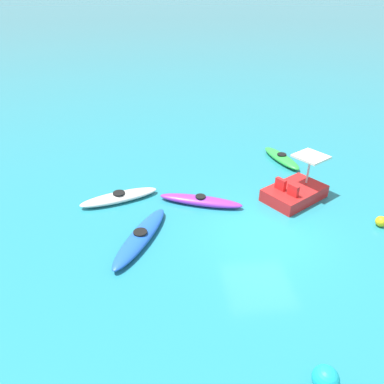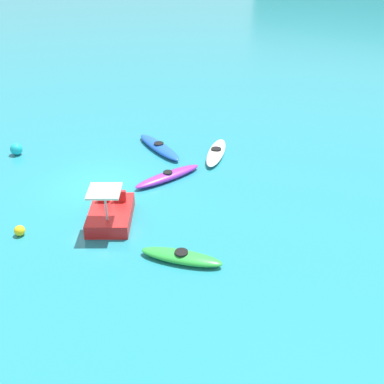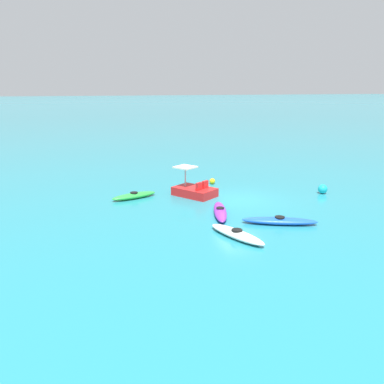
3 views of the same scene
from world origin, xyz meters
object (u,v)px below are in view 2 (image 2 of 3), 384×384
object	(u,v)px
kayak_purple	(168,176)
buoy_yellow	(20,231)
kayak_white	(216,152)
pedal_boat_red	(110,213)
buoy_cyan	(16,149)
kayak_blue	(159,147)
kayak_green	(181,257)

from	to	relation	value
kayak_purple	buoy_yellow	world-z (taller)	buoy_yellow
kayak_white	pedal_boat_red	xyz separation A→B (m)	(-0.60, -6.88, 0.17)
kayak_purple	buoy_cyan	xyz separation A→B (m)	(-7.44, -1.62, 0.12)
kayak_blue	kayak_white	bearing A→B (deg)	18.25
kayak_blue	buoy_cyan	distance (m)	6.66
kayak_blue	buoy_cyan	xyz separation A→B (m)	(-5.41, -3.88, 0.12)
kayak_white	kayak_blue	xyz separation A→B (m)	(-2.64, -0.87, -0.00)
pedal_boat_red	buoy_yellow	xyz separation A→B (m)	(-2.13, -2.35, -0.15)
pedal_boat_red	buoy_yellow	distance (m)	3.17
kayak_blue	buoy_yellow	xyz separation A→B (m)	(-0.09, -8.36, 0.03)
kayak_green	kayak_white	distance (m)	8.05
kayak_green	kayak_purple	world-z (taller)	same
kayak_white	buoy_cyan	bearing A→B (deg)	-149.44
kayak_purple	pedal_boat_red	world-z (taller)	pedal_boat_red
kayak_purple	buoy_yellow	distance (m)	6.46
pedal_boat_red	buoy_yellow	bearing A→B (deg)	-132.13
kayak_purple	buoy_cyan	world-z (taller)	buoy_cyan
kayak_purple	buoy_yellow	size ratio (longest dim) A/B	8.64
buoy_cyan	buoy_yellow	bearing A→B (deg)	-40.06
kayak_green	kayak_purple	bearing A→B (deg)	128.30
kayak_green	buoy_cyan	size ratio (longest dim) A/B	5.01
pedal_boat_red	kayak_blue	bearing A→B (deg)	108.75
kayak_blue	pedal_boat_red	size ratio (longest dim) A/B	1.22
kayak_white	kayak_purple	bearing A→B (deg)	-101.02
buoy_cyan	buoy_yellow	world-z (taller)	buoy_cyan
kayak_purple	kayak_blue	bearing A→B (deg)	131.89
kayak_white	kayak_blue	world-z (taller)	same
kayak_white	kayak_blue	distance (m)	2.78
kayak_green	buoy_cyan	xyz separation A→B (m)	(-10.91, 2.77, 0.12)
kayak_green	buoy_cyan	bearing A→B (deg)	165.74
kayak_white	buoy_yellow	bearing A→B (deg)	-106.46
buoy_cyan	kayak_blue	bearing A→B (deg)	35.67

